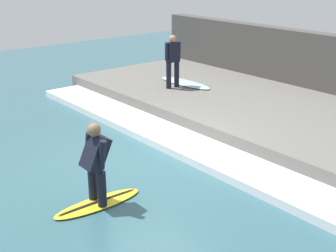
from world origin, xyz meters
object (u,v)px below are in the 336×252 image
Objects in this scene: surfboard_waiting_near at (185,83)px; surfer_riding at (96,160)px; surfboard_riding at (98,203)px; surfer_waiting_near at (173,59)px.

surfer_riding is at bearing -144.13° from surfboard_waiting_near.
surfer_waiting_near reaches higher than surfboard_riding.
surfer_waiting_near is at bearing 38.19° from surfboard_riding.
surfboard_waiting_near is (5.42, 3.92, 0.43)m from surfboard_riding.
surfer_riding is 0.71× the size of surfboard_waiting_near.
surfer_riding is at bearing 180.00° from surfboard_riding.
surfboard_waiting_near is at bearing 35.87° from surfboard_riding.
surfer_riding is (-0.00, 0.00, 0.81)m from surfboard_riding.
surfer_waiting_near is at bearing 38.19° from surfer_riding.
surfboard_riding is 6.31m from surfer_waiting_near.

